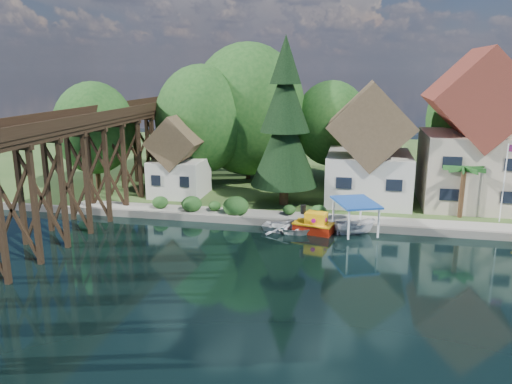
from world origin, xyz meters
The scene contains 16 objects.
ground centered at (0.00, 0.00, 0.00)m, with size 140.00×140.00×0.00m, color black.
bank centered at (0.00, 34.00, 0.25)m, with size 140.00×52.00×0.50m, color #2B4B1E.
seawall centered at (4.00, 8.00, 0.31)m, with size 60.00×0.40×0.62m, color slate.
promenade centered at (6.00, 9.30, 0.53)m, with size 50.00×2.60×0.06m, color gray.
trestle_bridge centered at (-16.00, 5.17, 5.35)m, with size 4.12×44.18×9.30m.
house_left centered at (7.00, 16.00, 5.14)m, with size 7.64×8.64×11.02m.
house_center centered at (16.00, 16.50, 6.42)m, with size 8.65×9.18×13.89m.
shed centered at (-11.00, 14.50, 3.83)m, with size 5.09×5.40×7.85m.
bg_trees centered at (1.00, 21.25, 7.29)m, with size 49.90×13.30×10.57m.
shrubs centered at (-4.60, 9.26, 1.23)m, with size 15.76×2.47×1.70m.
conifer centered at (-0.46, 13.02, 7.68)m, with size 6.06×6.06×14.92m.
palm_tree centered at (14.55, 11.90, 4.51)m, with size 3.96×3.96×4.59m.
flagpole centered at (17.61, 11.21, 4.42)m, with size 1.00×0.22×6.40m.
tugboat centered at (2.85, 6.88, 0.67)m, with size 3.37×2.34×2.22m.
boat_white_a centered at (0.95, 6.69, 0.45)m, with size 3.13×4.38×0.91m, color white.
boat_canopy centered at (5.98, 7.18, 1.14)m, with size 4.14×4.88×2.66m.
Camera 1 is at (5.89, -30.64, 12.60)m, focal length 35.00 mm.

